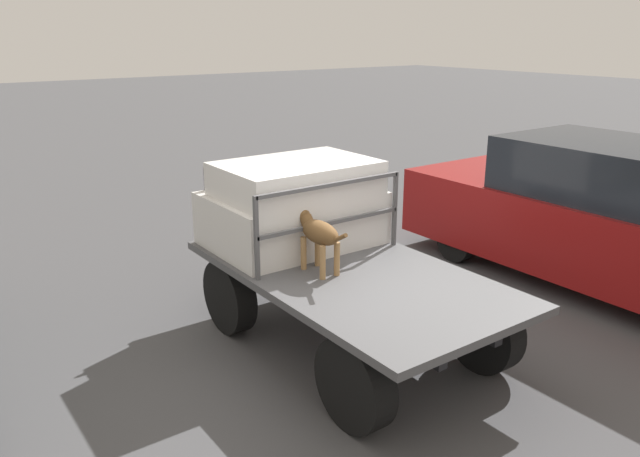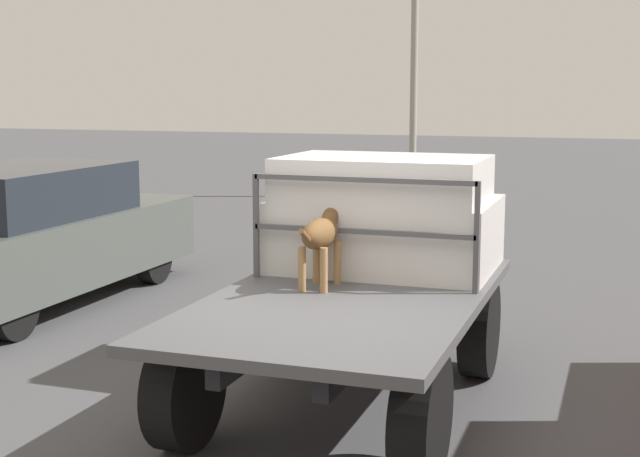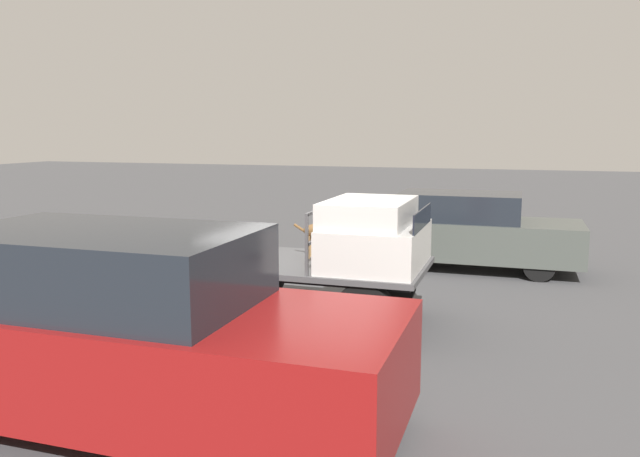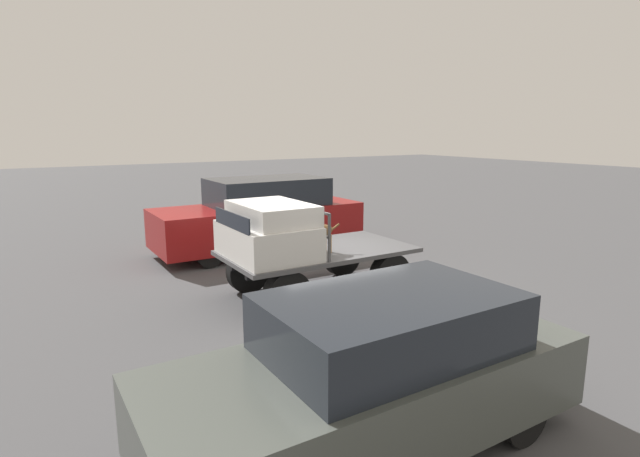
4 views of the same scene
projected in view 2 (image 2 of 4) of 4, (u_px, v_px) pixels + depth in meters
The scene contains 7 objects.
ground_plane at pixel (349, 407), 6.84m from camera, with size 80.00×80.00×0.00m, color #474749.
flatbed_truck at pixel (349, 328), 6.74m from camera, with size 3.58×1.95×0.89m.
truck_cab at pixel (386, 216), 7.59m from camera, with size 1.35×1.83×0.96m.
truck_headboard at pixel (362, 214), 6.91m from camera, with size 0.04×1.83×0.85m.
dog at pixel (322, 234), 6.90m from camera, with size 0.87×0.24×0.65m.
parked_sedan at pixel (32, 235), 10.00m from camera, with size 4.40×1.73×1.58m.
light_pole_far at pixel (415, 0), 19.62m from camera, with size 0.56×0.56×5.94m.
Camera 2 is at (-6.25, -1.94, 2.42)m, focal length 50.00 mm.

